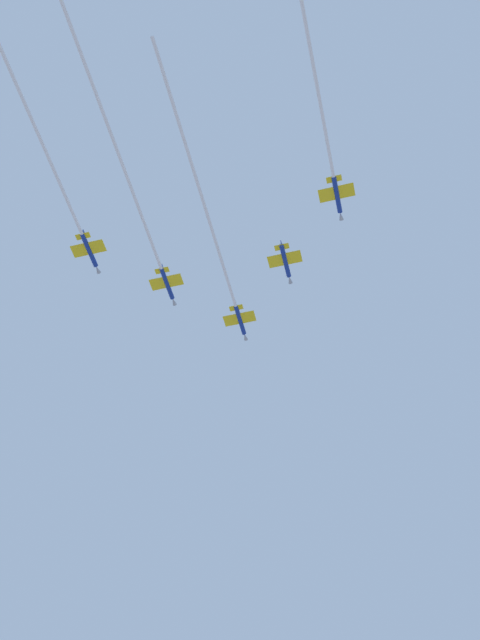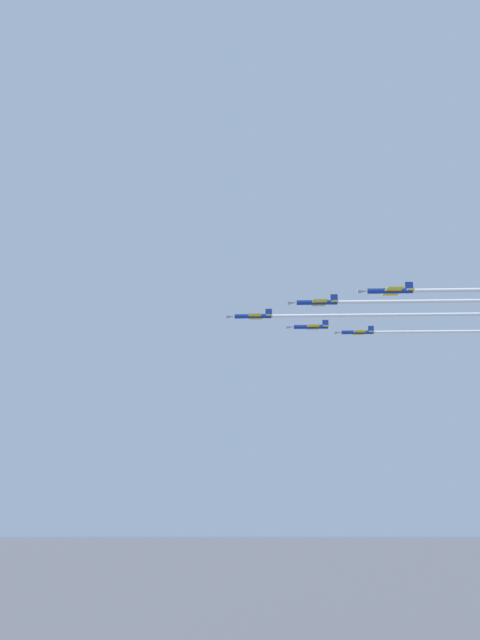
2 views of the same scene
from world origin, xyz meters
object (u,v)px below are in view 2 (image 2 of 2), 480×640
jet_lead (358,315)px  jet_starboard_outer (453,331)px  jet_starboard_inner (310,327)px  jet_port_inner (431,301)px

jet_lead → jet_starboard_outer: (-36.27, -31.93, 0.38)m
jet_starboard_inner → jet_starboard_outer: bearing=-70.2°
jet_port_inner → jet_starboard_inner: (27.51, -35.47, -0.85)m
jet_port_inner → jet_starboard_outer: 53.81m
jet_port_inner → jet_starboard_inner: size_ratio=6.86×
jet_lead → jet_starboard_outer: jet_starboard_outer is taller
jet_starboard_inner → jet_starboard_outer: jet_starboard_outer is taller
jet_starboard_inner → jet_starboard_outer: (-47.92, -14.31, 0.80)m
jet_starboard_inner → jet_starboard_outer: 50.02m
jet_lead → jet_starboard_inner: size_ratio=6.91×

